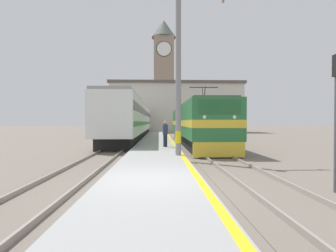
# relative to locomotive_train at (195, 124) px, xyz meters

# --- Properties ---
(ground_plane) EXTENTS (200.00, 200.00, 0.00)m
(ground_plane) POSITION_rel_locomotive_train_xyz_m (-3.39, 14.30, -1.78)
(ground_plane) COLOR #70665B
(platform) EXTENTS (3.00, 140.00, 0.32)m
(platform) POSITION_rel_locomotive_train_xyz_m (-3.39, 9.30, -1.63)
(platform) COLOR #999999
(platform) RESTS_ON ground
(rail_track_near) EXTENTS (2.84, 140.00, 0.16)m
(rail_track_near) POSITION_rel_locomotive_train_xyz_m (0.00, 9.30, -1.75)
(rail_track_near) COLOR #70665B
(rail_track_near) RESTS_ON ground
(rail_track_far) EXTENTS (2.83, 140.00, 0.16)m
(rail_track_far) POSITION_rel_locomotive_train_xyz_m (-6.25, 9.30, -1.75)
(rail_track_far) COLOR #70665B
(rail_track_far) RESTS_ON ground
(locomotive_train) EXTENTS (2.92, 19.44, 4.45)m
(locomotive_train) POSITION_rel_locomotive_train_xyz_m (0.00, 0.00, 0.00)
(locomotive_train) COLOR black
(locomotive_train) RESTS_ON ground
(passenger_train) EXTENTS (2.92, 49.57, 4.18)m
(passenger_train) POSITION_rel_locomotive_train_xyz_m (-6.25, 17.65, 0.46)
(passenger_train) COLOR black
(passenger_train) RESTS_ON ground
(catenary_mast) EXTENTS (2.52, 0.29, 8.80)m
(catenary_mast) POSITION_rel_locomotive_train_xyz_m (-2.16, -10.33, 2.88)
(catenary_mast) COLOR gray
(catenary_mast) RESTS_ON platform
(person_on_platform) EXTENTS (0.34, 0.34, 1.70)m
(person_on_platform) POSITION_rel_locomotive_train_xyz_m (-2.76, -5.97, -0.57)
(person_on_platform) COLOR #23232D
(person_on_platform) RESTS_ON platform
(clock_tower) EXTENTS (5.83, 5.83, 26.23)m
(clock_tower) POSITION_rel_locomotive_train_xyz_m (-2.01, 39.43, 12.26)
(clock_tower) COLOR gray
(clock_tower) RESTS_ON ground
(station_building) EXTENTS (24.72, 7.34, 9.38)m
(station_building) POSITION_rel_locomotive_train_xyz_m (0.10, 26.49, 2.93)
(station_building) COLOR beige
(station_building) RESTS_ON ground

